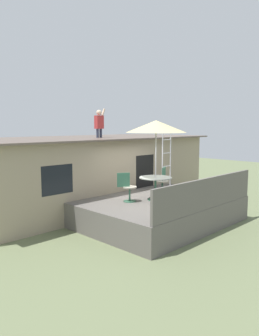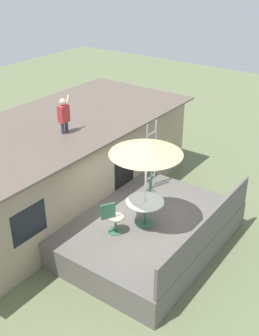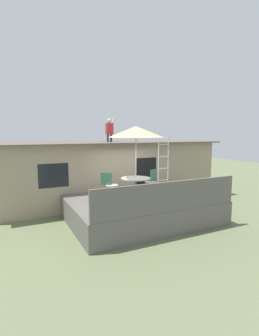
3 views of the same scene
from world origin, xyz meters
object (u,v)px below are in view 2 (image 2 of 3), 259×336
patio_umbrella (146,147)px  person_figure (64,113)px  step_ladder (151,156)px  patio_table (145,206)px  patio_chair_right (150,192)px  patio_chair_left (113,218)px

patio_umbrella → person_figure: person_figure is taller
patio_umbrella → step_ladder: patio_umbrella is taller
patio_table → patio_chair_right: (0.90, 0.43, -0.13)m
patio_table → patio_umbrella: (0.00, 0.00, 1.76)m
patio_umbrella → patio_chair_left: patio_umbrella is taller
patio_table → patio_umbrella: bearing=45.0°
person_figure → patio_chair_left: person_figure is taller
patio_chair_left → patio_table: bearing=-0.0°
patio_table → person_figure: bearing=85.5°
step_ladder → patio_chair_right: bearing=-147.8°
patio_table → patio_umbrella: 1.76m
step_ladder → patio_chair_left: step_ladder is taller
step_ladder → patio_chair_right: (-0.91, -0.57, -0.64)m
patio_umbrella → step_ladder: bearing=28.9°
patio_umbrella → step_ladder: size_ratio=1.15×
person_figure → patio_chair_right: size_ratio=1.21×
patio_chair_left → person_figure: bearing=99.2°
step_ladder → patio_chair_right: step_ladder is taller
patio_table → patio_chair_left: 0.93m
patio_chair_right → person_figure: bearing=-100.9°
patio_table → step_ladder: 2.13m
patio_umbrella → person_figure: size_ratio=2.29×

